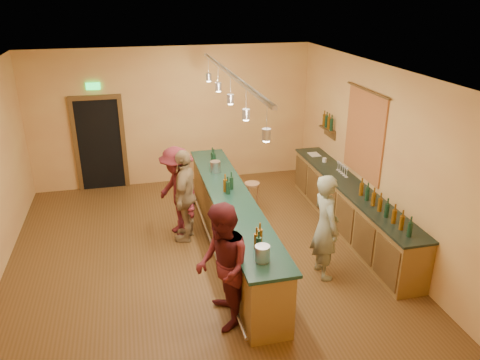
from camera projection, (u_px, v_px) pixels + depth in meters
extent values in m
plane|color=#563718|center=(199.00, 253.00, 8.33)|extent=(7.00, 7.00, 0.00)
cube|color=silver|center=(192.00, 72.00, 7.11)|extent=(6.50, 7.00, 0.02)
cube|color=#CA834B|center=(173.00, 117.00, 10.86)|extent=(6.50, 0.02, 3.20)
cube|color=#CA834B|center=(249.00, 295.00, 4.57)|extent=(6.50, 0.02, 3.20)
cube|color=#CA834B|center=(374.00, 154.00, 8.42)|extent=(0.02, 7.00, 3.20)
cube|color=black|center=(100.00, 145.00, 10.69)|extent=(0.95, 0.06, 2.10)
cube|color=#4A3016|center=(76.00, 147.00, 10.56)|extent=(0.10, 0.08, 2.10)
cube|color=#4A3016|center=(124.00, 144.00, 10.78)|extent=(0.10, 0.08, 2.10)
cube|color=#4A3016|center=(94.00, 98.00, 10.25)|extent=(1.15, 0.08, 0.10)
cube|color=#19E54C|center=(93.00, 86.00, 10.15)|extent=(0.30, 0.04, 0.15)
cube|color=#97391E|center=(364.00, 135.00, 8.68)|extent=(0.03, 1.40, 1.60)
cube|color=#4A3016|center=(327.00, 129.00, 10.13)|extent=(0.16, 0.55, 0.03)
cube|color=#4A3016|center=(330.00, 133.00, 10.18)|extent=(0.03, 0.55, 0.18)
cube|color=brown|center=(349.00, 209.00, 8.98)|extent=(0.55, 4.50, 0.90)
cube|color=black|center=(352.00, 186.00, 8.80)|extent=(0.60, 4.55, 0.04)
cylinder|color=silver|center=(325.00, 160.00, 9.94)|extent=(0.09, 0.09, 0.09)
cube|color=silver|center=(314.00, 154.00, 10.40)|extent=(0.22, 0.30, 0.01)
cube|color=brown|center=(232.00, 225.00, 8.27)|extent=(0.60, 5.00, 1.00)
cube|color=#143126|center=(231.00, 198.00, 8.07)|extent=(0.70, 5.10, 0.05)
cylinder|color=silver|center=(212.00, 244.00, 8.32)|extent=(0.05, 5.00, 0.05)
cylinder|color=silver|center=(262.00, 253.00, 6.12)|extent=(0.20, 0.20, 0.22)
cylinder|color=silver|center=(215.00, 167.00, 9.08)|extent=(0.20, 0.20, 0.22)
cube|color=silver|center=(230.00, 74.00, 7.26)|extent=(0.06, 4.60, 0.05)
cylinder|color=silver|center=(267.00, 118.00, 5.54)|extent=(0.01, 0.01, 0.35)
cylinder|color=#A5A5AD|center=(266.00, 134.00, 5.61)|extent=(0.11, 0.11, 0.14)
cylinder|color=#FFEABF|center=(266.00, 141.00, 5.64)|extent=(0.08, 0.08, 0.02)
cylinder|color=silver|center=(246.00, 100.00, 6.43)|extent=(0.01, 0.01, 0.35)
cylinder|color=#A5A5AD|center=(246.00, 114.00, 6.51)|extent=(0.11, 0.11, 0.14)
cylinder|color=#FFEABF|center=(246.00, 120.00, 6.54)|extent=(0.08, 0.08, 0.02)
cylinder|color=silver|center=(230.00, 86.00, 7.33)|extent=(0.01, 0.01, 0.35)
cylinder|color=#A5A5AD|center=(231.00, 99.00, 7.41)|extent=(0.11, 0.11, 0.14)
cylinder|color=#FFEABF|center=(231.00, 104.00, 7.44)|extent=(0.08, 0.08, 0.02)
cylinder|color=silver|center=(218.00, 75.00, 8.23)|extent=(0.01, 0.01, 0.35)
cylinder|color=#A5A5AD|center=(218.00, 87.00, 8.31)|extent=(0.11, 0.11, 0.14)
cylinder|color=#FFEABF|center=(218.00, 91.00, 8.34)|extent=(0.08, 0.08, 0.02)
cylinder|color=silver|center=(208.00, 67.00, 9.13)|extent=(0.01, 0.01, 0.35)
cylinder|color=#A5A5AD|center=(209.00, 77.00, 9.21)|extent=(0.11, 0.11, 0.14)
cylinder|color=#FFEABF|center=(209.00, 81.00, 9.24)|extent=(0.08, 0.08, 0.02)
imported|color=gray|center=(326.00, 227.00, 7.39)|extent=(0.44, 0.66, 1.76)
imported|color=#59191E|center=(222.00, 267.00, 6.28)|extent=(0.72, 0.90, 1.81)
imported|color=#997A51|center=(185.00, 195.00, 8.52)|extent=(0.76, 1.11, 1.75)
imported|color=#59191E|center=(178.00, 192.00, 8.70)|extent=(1.05, 1.28, 1.73)
cylinder|color=#976844|center=(252.00, 184.00, 9.66)|extent=(0.31, 0.31, 0.04)
cylinder|color=#976844|center=(257.00, 197.00, 9.81)|extent=(0.04, 0.04, 0.61)
cylinder|color=#976844|center=(248.00, 196.00, 9.86)|extent=(0.04, 0.04, 0.61)
cylinder|color=#976844|center=(250.00, 200.00, 9.68)|extent=(0.04, 0.04, 0.61)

